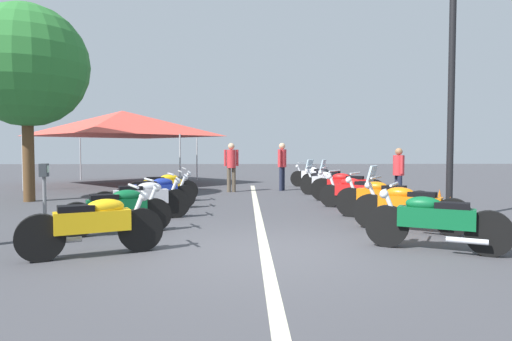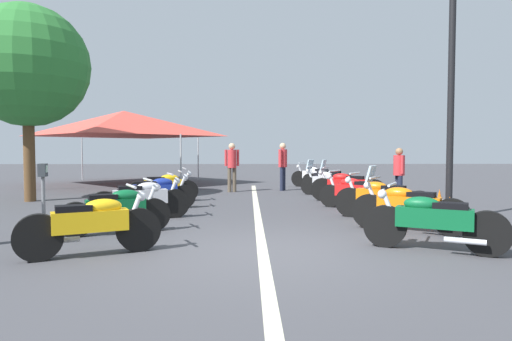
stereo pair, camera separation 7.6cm
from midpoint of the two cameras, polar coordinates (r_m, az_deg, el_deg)
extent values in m
plane|color=#424247|center=(6.77, 1.18, -10.36)|extent=(80.00, 80.00, 0.00)
cube|color=beige|center=(10.70, 0.37, -5.50)|extent=(16.37, 0.16, 0.01)
cylinder|color=black|center=(7.00, -14.41, -7.29)|extent=(0.41, 0.65, 0.65)
cylinder|color=black|center=(6.85, -25.69, -7.70)|extent=(0.41, 0.65, 0.65)
cube|color=#EAB214|center=(6.86, -20.01, -6.05)|extent=(0.70, 1.05, 0.30)
ellipsoid|color=#EAB214|center=(6.86, -18.54, -4.35)|extent=(0.46, 0.58, 0.22)
cube|color=black|center=(6.81, -21.88, -4.61)|extent=(0.44, 0.55, 0.12)
cylinder|color=silver|center=(6.94, -14.93, -4.88)|extent=(0.19, 0.29, 0.58)
cylinder|color=silver|center=(6.89, -15.29, -1.92)|extent=(0.58, 0.30, 0.04)
sphere|color=silver|center=(6.94, -14.05, -3.20)|extent=(0.14, 0.14, 0.14)
cylinder|color=silver|center=(7.05, -23.46, -8.17)|extent=(0.31, 0.53, 0.08)
cylinder|color=black|center=(8.64, -12.67, -5.50)|extent=(0.39, 0.62, 0.62)
cylinder|color=black|center=(8.42, -21.72, -5.83)|extent=(0.39, 0.62, 0.62)
cube|color=#0C592D|center=(8.48, -17.15, -4.47)|extent=(0.70, 1.05, 0.30)
ellipsoid|color=#0C592D|center=(8.49, -15.97, -3.09)|extent=(0.46, 0.58, 0.22)
cube|color=black|center=(8.43, -18.65, -3.31)|extent=(0.44, 0.55, 0.12)
cylinder|color=silver|center=(8.59, -13.08, -3.53)|extent=(0.19, 0.29, 0.58)
cylinder|color=silver|center=(8.55, -13.37, -1.14)|extent=(0.58, 0.30, 0.04)
sphere|color=silver|center=(8.59, -12.38, -2.18)|extent=(0.14, 0.14, 0.14)
cylinder|color=silver|center=(8.64, -20.00, -6.21)|extent=(0.31, 0.53, 0.08)
cylinder|color=black|center=(10.22, -10.06, -4.13)|extent=(0.36, 0.65, 0.64)
cylinder|color=black|center=(10.04, -18.53, -4.35)|extent=(0.36, 0.65, 0.64)
cube|color=silver|center=(10.08, -14.27, -3.23)|extent=(0.66, 1.17, 0.30)
ellipsoid|color=silver|center=(10.08, -13.27, -2.08)|extent=(0.42, 0.58, 0.22)
cube|color=black|center=(10.04, -15.53, -2.24)|extent=(0.41, 0.54, 0.12)
cylinder|color=silver|center=(10.17, -10.41, -2.46)|extent=(0.17, 0.30, 0.58)
cylinder|color=silver|center=(10.14, -10.65, -0.44)|extent=(0.60, 0.25, 0.04)
sphere|color=silver|center=(10.18, -9.81, -1.32)|extent=(0.14, 0.14, 0.14)
cylinder|color=silver|center=(10.24, -16.89, -4.73)|extent=(0.27, 0.54, 0.08)
cylinder|color=black|center=(11.84, -8.98, -3.28)|extent=(0.29, 0.62, 0.60)
cylinder|color=black|center=(11.76, -16.05, -3.39)|extent=(0.29, 0.62, 0.60)
cube|color=navy|center=(11.76, -12.51, -2.47)|extent=(0.55, 1.14, 0.30)
ellipsoid|color=navy|center=(11.76, -11.65, -1.49)|extent=(0.38, 0.57, 0.22)
cube|color=black|center=(11.74, -13.59, -1.61)|extent=(0.37, 0.53, 0.12)
cylinder|color=silver|center=(11.81, -9.28, -1.84)|extent=(0.14, 0.30, 0.58)
cylinder|color=silver|center=(11.78, -9.49, -0.09)|extent=(0.61, 0.20, 0.04)
sphere|color=silver|center=(11.81, -8.76, -0.86)|extent=(0.14, 0.14, 0.14)
cylinder|color=silver|center=(11.95, -14.64, -3.72)|extent=(0.22, 0.55, 0.08)
cylinder|color=black|center=(13.39, -8.52, -2.54)|extent=(0.31, 0.64, 0.62)
cylinder|color=black|center=(13.26, -14.58, -2.65)|extent=(0.31, 0.64, 0.62)
cube|color=#EAB214|center=(13.29, -11.54, -1.83)|extent=(0.57, 1.11, 0.30)
ellipsoid|color=#EAB214|center=(13.30, -10.78, -0.96)|extent=(0.39, 0.57, 0.22)
cube|color=black|center=(13.26, -12.50, -1.07)|extent=(0.38, 0.53, 0.12)
cylinder|color=silver|center=(13.36, -8.79, -1.27)|extent=(0.15, 0.30, 0.58)
cylinder|color=silver|center=(13.34, -8.97, 0.27)|extent=(0.61, 0.21, 0.04)
sphere|color=silver|center=(13.37, -8.33, -0.40)|extent=(0.14, 0.14, 0.14)
cylinder|color=silver|center=(13.46, -13.41, -2.96)|extent=(0.23, 0.55, 0.08)
cylinder|color=black|center=(7.37, 16.37, -6.79)|extent=(0.43, 0.65, 0.66)
cylinder|color=black|center=(7.26, 27.62, -7.14)|extent=(0.43, 0.65, 0.66)
cube|color=#0C592D|center=(7.26, 21.98, -5.60)|extent=(0.75, 1.09, 0.30)
ellipsoid|color=#0C592D|center=(7.25, 20.58, -3.99)|extent=(0.47, 0.58, 0.22)
cube|color=black|center=(7.22, 23.75, -4.23)|extent=(0.45, 0.55, 0.12)
cylinder|color=silver|center=(7.32, 16.86, -4.49)|extent=(0.20, 0.29, 0.58)
cylinder|color=silver|center=(7.28, 17.21, -1.69)|extent=(0.57, 0.32, 0.04)
sphere|color=silver|center=(7.32, 16.04, -2.91)|extent=(0.14, 0.14, 0.14)
cylinder|color=silver|center=(7.10, 25.30, -8.11)|extent=(0.33, 0.52, 0.08)
cylinder|color=black|center=(9.00, 14.46, -5.02)|extent=(0.48, 0.64, 0.67)
cylinder|color=black|center=(8.69, 23.83, -5.45)|extent=(0.48, 0.64, 0.67)
cube|color=orange|center=(8.79, 19.08, -4.09)|extent=(0.84, 1.09, 0.30)
ellipsoid|color=orange|center=(8.81, 17.95, -2.75)|extent=(0.50, 0.58, 0.22)
cube|color=black|center=(8.73, 20.51, -2.97)|extent=(0.48, 0.54, 0.12)
cylinder|color=silver|center=(8.95, 14.85, -3.14)|extent=(0.21, 0.28, 0.58)
cylinder|color=silver|center=(8.91, 15.13, -0.85)|extent=(0.54, 0.37, 0.04)
sphere|color=silver|center=(8.96, 14.19, -1.84)|extent=(0.14, 0.14, 0.14)
cylinder|color=silver|center=(8.57, 21.69, -6.19)|extent=(0.36, 0.51, 0.08)
cube|color=silver|center=(8.93, 14.64, -0.38)|extent=(0.37, 0.30, 0.32)
cylinder|color=black|center=(10.41, 12.08, -3.96)|extent=(0.48, 0.64, 0.67)
cylinder|color=black|center=(10.01, 20.22, -4.33)|extent=(0.48, 0.64, 0.67)
cube|color=orange|center=(10.16, 16.08, -3.14)|extent=(0.86, 1.11, 0.30)
ellipsoid|color=orange|center=(10.19, 15.12, -1.98)|extent=(0.50, 0.58, 0.22)
cube|color=black|center=(10.09, 17.30, -2.18)|extent=(0.48, 0.54, 0.12)
cylinder|color=silver|center=(10.36, 12.41, -2.32)|extent=(0.22, 0.28, 0.58)
cylinder|color=silver|center=(10.32, 12.64, -0.34)|extent=(0.54, 0.37, 0.04)
sphere|color=silver|center=(10.38, 11.85, -1.20)|extent=(0.14, 0.14, 0.14)
cylinder|color=silver|center=(9.91, 18.29, -4.95)|extent=(0.37, 0.51, 0.08)
cylinder|color=black|center=(12.07, 9.67, -3.18)|extent=(0.47, 0.56, 0.60)
cylinder|color=black|center=(11.51, 16.23, -3.54)|extent=(0.47, 0.56, 0.60)
cube|color=red|center=(11.75, 12.88, -2.49)|extent=(0.89, 1.06, 0.30)
ellipsoid|color=red|center=(11.81, 12.09, -1.48)|extent=(0.52, 0.57, 0.22)
cube|color=black|center=(11.65, 13.89, -1.65)|extent=(0.50, 0.54, 0.12)
cylinder|color=silver|center=(12.02, 9.94, -1.77)|extent=(0.23, 0.27, 0.58)
cylinder|color=silver|center=(11.98, 10.13, -0.06)|extent=(0.52, 0.40, 0.04)
sphere|color=silver|center=(12.05, 9.48, -0.80)|extent=(0.14, 0.14, 0.14)
cylinder|color=silver|center=(11.45, 14.54, -4.00)|extent=(0.39, 0.49, 0.08)
cylinder|color=black|center=(13.48, 8.60, -2.39)|extent=(0.40, 0.68, 0.68)
cylinder|color=black|center=(13.19, 14.91, -2.56)|extent=(0.40, 0.68, 0.68)
cube|color=red|center=(13.30, 11.73, -1.70)|extent=(0.72, 1.15, 0.30)
ellipsoid|color=red|center=(13.33, 10.97, -0.83)|extent=(0.45, 0.58, 0.22)
cube|color=black|center=(13.25, 12.67, -0.95)|extent=(0.43, 0.54, 0.12)
cylinder|color=silver|center=(13.45, 8.85, -1.12)|extent=(0.18, 0.29, 0.58)
cylinder|color=silver|center=(13.42, 9.03, 0.41)|extent=(0.58, 0.29, 0.04)
sphere|color=silver|center=(13.46, 8.40, -0.26)|extent=(0.14, 0.14, 0.14)
cylinder|color=silver|center=(13.07, 13.49, -3.04)|extent=(0.30, 0.53, 0.08)
cube|color=silver|center=(13.43, 8.70, 0.71)|extent=(0.38, 0.26, 0.32)
cylinder|color=black|center=(15.26, 6.94, -1.93)|extent=(0.47, 0.57, 0.60)
cylinder|color=black|center=(14.58, 12.28, -2.19)|extent=(0.47, 0.57, 0.60)
cube|color=silver|center=(14.89, 9.56, -1.37)|extent=(0.93, 1.11, 0.30)
ellipsoid|color=silver|center=(14.96, 8.95, -0.58)|extent=(0.52, 0.57, 0.22)
cube|color=black|center=(14.78, 10.33, -0.70)|extent=(0.50, 0.54, 0.12)
cylinder|color=silver|center=(15.21, 7.15, -0.81)|extent=(0.23, 0.27, 0.58)
cylinder|color=silver|center=(15.17, 7.29, 0.54)|extent=(0.52, 0.40, 0.04)
sphere|color=silver|center=(15.25, 6.79, -0.05)|extent=(0.14, 0.14, 0.14)
cylinder|color=silver|center=(14.55, 10.88, -2.54)|extent=(0.39, 0.49, 0.08)
cube|color=silver|center=(15.21, 7.03, 0.81)|extent=(0.36, 0.31, 0.32)
cylinder|color=black|center=(16.99, 7.06, -1.40)|extent=(0.44, 0.62, 0.64)
cylinder|color=black|center=(16.53, 11.53, -1.55)|extent=(0.44, 0.62, 0.64)
cube|color=black|center=(16.73, 9.27, -0.86)|extent=(0.77, 1.05, 0.30)
ellipsoid|color=black|center=(16.78, 8.69, -0.16)|extent=(0.48, 0.58, 0.22)
cube|color=black|center=(16.65, 9.99, -0.27)|extent=(0.46, 0.55, 0.12)
cylinder|color=silver|center=(16.95, 7.25, -0.40)|extent=(0.21, 0.29, 0.58)
cylinder|color=silver|center=(16.92, 7.39, 0.82)|extent=(0.56, 0.34, 0.04)
sphere|color=silver|center=(16.98, 6.91, 0.29)|extent=(0.14, 0.14, 0.14)
cylinder|color=silver|center=(16.45, 10.42, -1.90)|extent=(0.34, 0.52, 0.08)
cylinder|color=black|center=(18.52, 5.63, -1.04)|extent=(0.41, 0.64, 0.65)
cylinder|color=black|center=(18.08, 10.00, -1.16)|extent=(0.41, 0.64, 0.65)
cube|color=white|center=(18.28, 7.80, -0.53)|extent=(0.74, 1.12, 0.30)
ellipsoid|color=white|center=(18.32, 7.26, 0.10)|extent=(0.46, 0.58, 0.22)
cube|color=black|center=(18.20, 8.46, 0.02)|extent=(0.45, 0.55, 0.12)
cylinder|color=silver|center=(18.48, 5.81, -0.11)|extent=(0.19, 0.29, 0.58)
cylinder|color=silver|center=(18.46, 5.94, 1.00)|extent=(0.57, 0.31, 0.04)
sphere|color=silver|center=(18.51, 5.49, 0.51)|extent=(0.14, 0.14, 0.14)
cylinder|color=silver|center=(18.00, 8.95, -1.48)|extent=(0.31, 0.53, 0.08)
cylinder|color=black|center=(10.52, 23.71, 7.97)|extent=(0.14, 0.14, 5.07)
cylinder|color=slate|center=(8.43, -25.16, -4.23)|extent=(0.06, 0.06, 1.10)
cube|color=#33383D|center=(8.38, -25.24, 0.05)|extent=(0.20, 0.15, 0.22)
cube|color=#B2D8BF|center=(8.37, -24.82, 0.19)|extent=(0.10, 0.03, 0.12)
cube|color=orange|center=(11.23, 22.42, -5.25)|extent=(0.36, 0.36, 0.03)
cone|color=orange|center=(11.19, 22.45, -3.73)|extent=(0.26, 0.26, 0.60)
cylinder|color=white|center=(11.19, 22.45, -3.61)|extent=(0.19, 0.19, 0.07)
cube|color=orange|center=(9.55, 23.54, -6.65)|extent=(0.36, 0.36, 0.03)
cone|color=orange|center=(9.51, 23.57, -4.87)|extent=(0.26, 0.26, 0.60)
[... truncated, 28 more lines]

